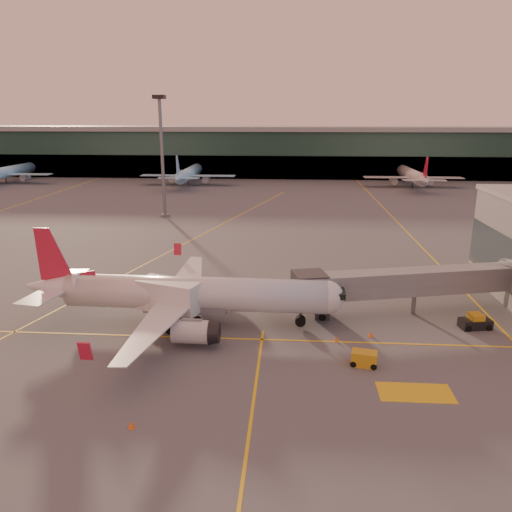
# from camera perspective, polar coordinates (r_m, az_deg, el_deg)

# --- Properties ---
(ground) EXTENTS (600.00, 600.00, 0.00)m
(ground) POSITION_cam_1_polar(r_m,az_deg,el_deg) (46.72, -5.97, -11.92)
(ground) COLOR #4C4F54
(ground) RESTS_ON ground
(taxi_markings) EXTENTS (100.12, 173.00, 0.01)m
(taxi_markings) POSITION_cam_1_polar(r_m,az_deg,el_deg) (89.13, -5.76, 1.70)
(taxi_markings) COLOR yellow
(taxi_markings) RESTS_ON ground
(terminal) EXTENTS (400.00, 20.00, 17.60)m
(terminal) POSITION_cam_1_polar(r_m,az_deg,el_deg) (183.06, 1.65, 11.83)
(terminal) COLOR #19382D
(terminal) RESTS_ON ground
(mast_west_near) EXTENTS (2.40, 2.40, 25.60)m
(mast_west_near) POSITION_cam_1_polar(r_m,az_deg,el_deg) (110.38, -10.72, 12.06)
(mast_west_near) COLOR slate
(mast_west_near) RESTS_ON ground
(distant_aircraft_row) EXTENTS (290.00, 34.00, 13.00)m
(distant_aircraft_row) POSITION_cam_1_polar(r_m,az_deg,el_deg) (162.67, -6.22, 8.13)
(distant_aircraft_row) COLOR #94D3F9
(distant_aircraft_row) RESTS_ON ground
(main_airplane) EXTENTS (34.10, 30.64, 10.31)m
(main_airplane) POSITION_cam_1_polar(r_m,az_deg,el_deg) (53.45, -8.14, -4.39)
(main_airplane) COLOR silver
(main_airplane) RESTS_ON ground
(jet_bridge) EXTENTS (28.45, 9.77, 5.34)m
(jet_bridge) POSITION_cam_1_polar(r_m,az_deg,el_deg) (58.99, 18.90, -2.88)
(jet_bridge) COLOR slate
(jet_bridge) RESTS_ON ground
(catering_truck) EXTENTS (7.18, 4.88, 5.13)m
(catering_truck) POSITION_cam_1_polar(r_m,az_deg,el_deg) (53.12, -9.74, -5.09)
(catering_truck) COLOR #C6491C
(catering_truck) RESTS_ON ground
(gpu_cart) EXTENTS (2.52, 1.81, 1.34)m
(gpu_cart) POSITION_cam_1_polar(r_m,az_deg,el_deg) (46.57, 12.26, -11.41)
(gpu_cart) COLOR #BF9217
(gpu_cart) RESTS_ON ground
(pushback_tug) EXTENTS (3.36, 2.18, 1.61)m
(pushback_tug) POSITION_cam_1_polar(r_m,az_deg,el_deg) (57.71, 23.79, -6.95)
(pushback_tug) COLOR black
(pushback_tug) RESTS_ON ground
(cone_nose) EXTENTS (0.44, 0.44, 0.56)m
(cone_nose) POSITION_cam_1_polar(r_m,az_deg,el_deg) (52.48, 12.98, -8.68)
(cone_nose) COLOR #FF5D0D
(cone_nose) RESTS_ON ground
(cone_wing_right) EXTENTS (0.46, 0.46, 0.59)m
(cone_wing_right) POSITION_cam_1_polar(r_m,az_deg,el_deg) (38.83, -14.06, -18.17)
(cone_wing_right) COLOR #FF5D0D
(cone_wing_right) RESTS_ON ground
(cone_wing_left) EXTENTS (0.48, 0.48, 0.62)m
(cone_wing_left) POSITION_cam_1_polar(r_m,az_deg,el_deg) (71.97, -6.62, -1.54)
(cone_wing_left) COLOR #FF5D0D
(cone_wing_left) RESTS_ON ground
(cone_fwd) EXTENTS (0.39, 0.39, 0.50)m
(cone_fwd) POSITION_cam_1_polar(r_m,az_deg,el_deg) (50.83, 9.16, -9.34)
(cone_fwd) COLOR #FF5D0D
(cone_fwd) RESTS_ON ground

